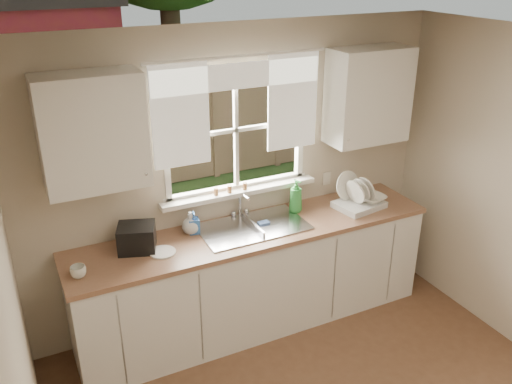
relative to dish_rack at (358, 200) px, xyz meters
name	(u,v)px	position (x,y,z in m)	size (l,w,h in m)	color
room_walls	(401,314)	(-1.00, -1.71, 0.26)	(3.62, 4.02, 2.50)	beige
ceiling	(422,68)	(-1.00, -1.65, 1.52)	(3.60, 4.00, 0.02)	silver
window	(237,150)	(-1.00, 0.35, 0.51)	(1.38, 0.16, 1.06)	white
curtains	(239,97)	(-1.00, 0.30, 0.95)	(1.50, 0.03, 0.81)	white
base_cabinets	(254,279)	(-1.00, 0.03, -0.55)	(3.00, 0.62, 0.87)	white
countertop	(254,231)	(-1.00, 0.03, -0.09)	(3.04, 0.65, 0.04)	#926649
upper_cabinet_left	(92,132)	(-2.15, 0.18, 0.87)	(0.70, 0.33, 0.80)	white
upper_cabinet_right	(368,96)	(0.15, 0.18, 0.87)	(0.70, 0.33, 0.80)	white
wall_outlet	(326,178)	(-0.12, 0.34, 0.10)	(0.08, 0.01, 0.12)	beige
sill_jars	(230,189)	(-1.09, 0.29, 0.20)	(0.30, 0.04, 0.06)	brown
sink	(253,235)	(-1.00, 0.06, -0.14)	(0.88, 0.52, 0.40)	#B7B7BC
dish_rack	(358,200)	(0.00, 0.00, 0.00)	(0.45, 0.37, 0.30)	silver
bowl	(373,198)	(0.12, -0.05, 0.01)	(0.22, 0.22, 0.05)	white
soap_bottle_a	(296,196)	(-0.54, 0.17, 0.08)	(0.11, 0.11, 0.30)	green
soap_bottle_b	(194,222)	(-1.46, 0.18, 0.02)	(0.08, 0.09, 0.19)	#336CBF
soap_bottle_c	(191,223)	(-1.48, 0.20, 0.02)	(0.14, 0.14, 0.18)	beige
saucer	(163,252)	(-1.78, -0.01, -0.06)	(0.20, 0.20, 0.01)	white
cup	(78,272)	(-2.40, -0.07, -0.03)	(0.11, 0.11, 0.09)	silver
black_appliance	(137,238)	(-1.93, 0.12, 0.03)	(0.27, 0.24, 0.20)	black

